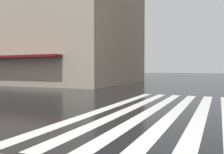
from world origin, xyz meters
TOP-DOWN VIEW (x-y plane):
  - ground_plane at (0.00, 0.00)m, footprint 220.00×220.00m
  - zebra_crossing at (4.00, -0.60)m, footprint 13.00×5.50m
  - haussmann_block_mid at (20.31, 18.11)m, footprint 16.84×21.71m

SIDE VIEW (x-z plane):
  - ground_plane at x=0.00m, z-range 0.00..0.00m
  - zebra_crossing at x=4.00m, z-range 0.00..0.01m
  - haussmann_block_mid at x=20.31m, z-range -0.20..18.56m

